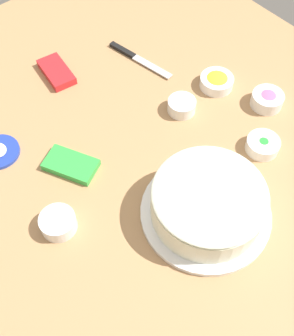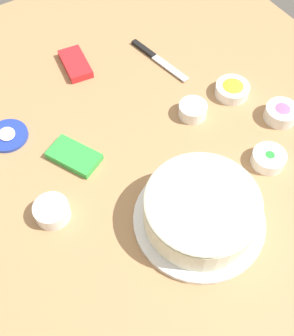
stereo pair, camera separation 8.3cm
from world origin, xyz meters
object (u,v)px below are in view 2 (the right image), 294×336
at_px(sprinkle_bowl_orange, 52,211).
at_px(candy_box_upper, 75,64).
at_px(frosting_tub_lid, 7,135).
at_px(sprinkle_bowl_rainbow, 193,110).
at_px(spreading_knife, 154,57).
at_px(sprinkle_bowl_pink, 281,113).
at_px(candy_box_lower, 74,156).
at_px(frosted_cake, 201,210).
at_px(sprinkle_bowl_yellow, 232,89).
at_px(sprinkle_bowl_green, 269,158).

height_order(sprinkle_bowl_orange, candy_box_upper, sprinkle_bowl_orange).
height_order(frosting_tub_lid, sprinkle_bowl_rainbow, sprinkle_bowl_rainbow).
height_order(spreading_knife, sprinkle_bowl_rainbow, sprinkle_bowl_rainbow).
bearing_deg(sprinkle_bowl_pink, candy_box_lower, -108.52).
bearing_deg(candy_box_upper, sprinkle_bowl_orange, -25.11).
distance_m(spreading_knife, candy_box_upper, 0.24).
xyz_separation_m(sprinkle_bowl_pink, candy_box_upper, (-0.49, -0.39, -0.01)).
relative_size(frosted_cake, candy_box_lower, 2.34).
height_order(spreading_knife, candy_box_upper, candy_box_upper).
xyz_separation_m(sprinkle_bowl_rainbow, sprinkle_bowl_yellow, (-0.00, 0.14, -0.00)).
xyz_separation_m(spreading_knife, sprinkle_bowl_rainbow, (0.25, -0.04, 0.01)).
xyz_separation_m(frosted_cake, sprinkle_bowl_pink, (-0.14, 0.38, -0.03)).
height_order(sprinkle_bowl_rainbow, sprinkle_bowl_pink, sprinkle_bowl_pink).
xyz_separation_m(frosting_tub_lid, sprinkle_bowl_rainbow, (0.20, 0.47, 0.01)).
distance_m(sprinkle_bowl_green, sprinkle_bowl_yellow, 0.25).
relative_size(frosting_tub_lid, sprinkle_bowl_orange, 1.30).
bearing_deg(frosted_cake, sprinkle_bowl_yellow, 131.06).
bearing_deg(spreading_knife, frosting_tub_lid, -84.55).
distance_m(frosting_tub_lid, candy_box_lower, 0.20).
height_order(spreading_knife, sprinkle_bowl_pink, sprinkle_bowl_pink).
bearing_deg(spreading_knife, candy_box_lower, -61.49).
xyz_separation_m(sprinkle_bowl_yellow, candy_box_upper, (-0.34, -0.33, -0.01)).
relative_size(sprinkle_bowl_rainbow, candy_box_lower, 0.59).
height_order(spreading_knife, sprinkle_bowl_green, sprinkle_bowl_green).
height_order(frosting_tub_lid, candy_box_lower, candy_box_lower).
relative_size(sprinkle_bowl_green, sprinkle_bowl_rainbow, 1.11).
xyz_separation_m(sprinkle_bowl_yellow, sprinkle_bowl_orange, (0.08, -0.61, 0.00)).
bearing_deg(frosted_cake, sprinkle_bowl_green, 99.54).
relative_size(spreading_knife, candy_box_upper, 1.76).
relative_size(sprinkle_bowl_rainbow, sprinkle_bowl_pink, 0.88).
bearing_deg(sprinkle_bowl_yellow, frosted_cake, -48.94).
height_order(sprinkle_bowl_rainbow, candy_box_lower, sprinkle_bowl_rainbow).
height_order(frosted_cake, sprinkle_bowl_yellow, frosted_cake).
xyz_separation_m(frosted_cake, sprinkle_bowl_yellow, (-0.28, 0.32, -0.03)).
relative_size(frosted_cake, candy_box_upper, 2.33).
height_order(frosting_tub_lid, sprinkle_bowl_pink, sprinkle_bowl_pink).
distance_m(sprinkle_bowl_pink, sprinkle_bowl_orange, 0.67).
distance_m(spreading_knife, sprinkle_bowl_pink, 0.42).
distance_m(frosting_tub_lid, spreading_knife, 0.51).
bearing_deg(frosting_tub_lid, candy_box_upper, 117.23).
relative_size(frosting_tub_lid, sprinkle_bowl_green, 1.26).
height_order(sprinkle_bowl_pink, candy_box_upper, sprinkle_bowl_pink).
height_order(frosted_cake, sprinkle_bowl_green, frosted_cake).
distance_m(sprinkle_bowl_yellow, sprinkle_bowl_pink, 0.15).
bearing_deg(sprinkle_bowl_orange, frosting_tub_lid, -179.76).
xyz_separation_m(frosting_tub_lid, sprinkle_bowl_yellow, (0.20, 0.61, 0.01)).
height_order(frosted_cake, candy_box_lower, frosted_cake).
bearing_deg(frosting_tub_lid, sprinkle_bowl_pink, 62.76).
bearing_deg(candy_box_upper, sprinkle_bowl_rainbow, 36.53).
xyz_separation_m(sprinkle_bowl_yellow, sprinkle_bowl_pink, (0.14, 0.06, 0.00)).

